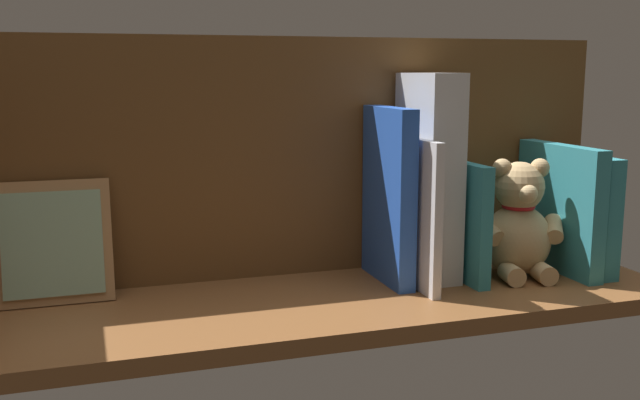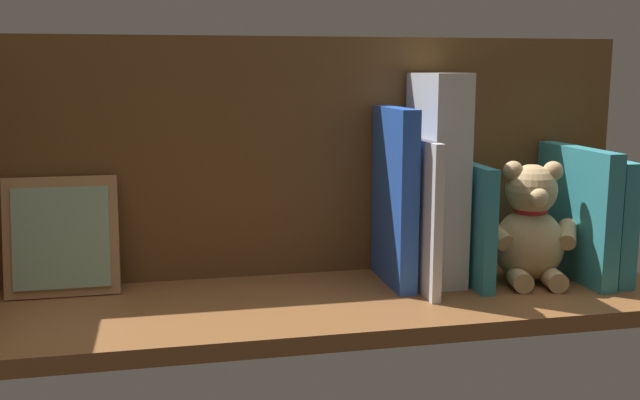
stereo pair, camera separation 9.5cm
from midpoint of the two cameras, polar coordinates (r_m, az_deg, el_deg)
ground_plane at (r=98.79cm, az=2.79°, el=-8.13°), size 97.61×28.95×2.20cm
shelf_back_panel at (r=106.43cm, az=1.18°, el=3.32°), size 97.61×1.50×34.44cm
book_0 at (r=115.58cm, az=22.78°, el=-1.18°), size 2.58×17.92×17.48cm
book_1 at (r=113.39cm, az=21.59°, el=-0.93°), size 2.48×18.63×18.93cm
teddy_bear at (r=108.78cm, az=18.48°, el=-2.19°), size 13.78×12.31×17.28cm
book_2 at (r=106.68cm, az=13.91°, el=-1.71°), size 1.88×16.03×16.97cm
dictionary_thick_white at (r=105.25cm, az=11.65°, el=1.65°), size 5.16×12.73×29.36cm
book_3 at (r=102.40cm, az=10.11°, el=-1.01°), size 1.26×17.55×20.65cm
book_4 at (r=102.83cm, az=8.46°, el=0.24°), size 2.50×13.81×24.73cm
picture_frame_leaning at (r=101.86cm, az=-16.98°, el=-2.79°), size 14.73×4.63×15.92cm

